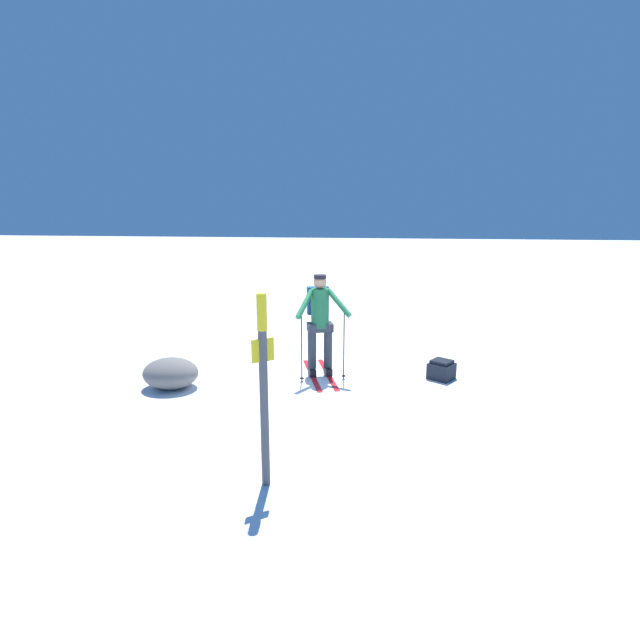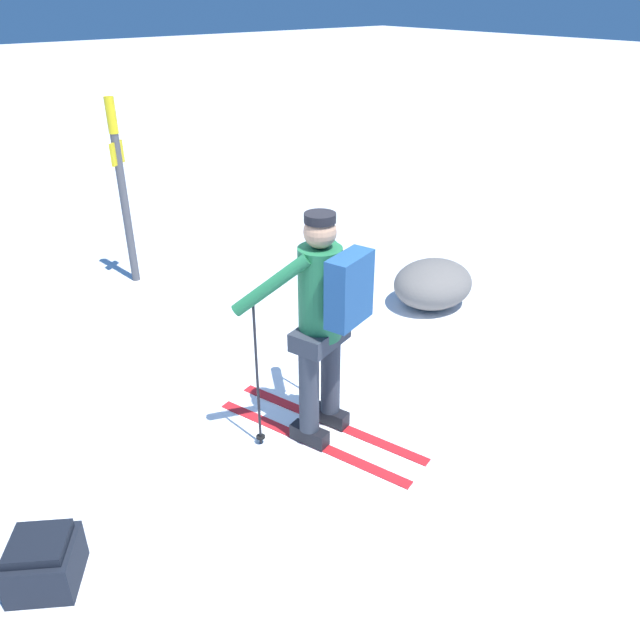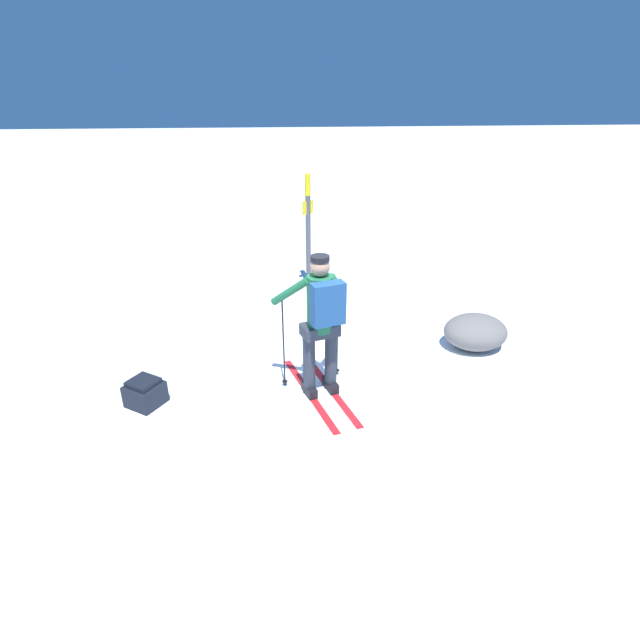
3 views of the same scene
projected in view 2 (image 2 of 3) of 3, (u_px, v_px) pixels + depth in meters
ground_plane at (279, 414)px, 5.08m from camera, size 80.00×80.00×0.00m
skier at (323, 317)px, 4.38m from camera, size 1.01×1.76×1.78m
dropped_backpack at (44, 562)px, 3.58m from camera, size 0.52×0.52×0.33m
trail_marker at (121, 178)px, 6.83m from camera, size 0.20×0.17×2.08m
rock_boulder at (433, 284)px, 6.71m from camera, size 0.91×0.77×0.50m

